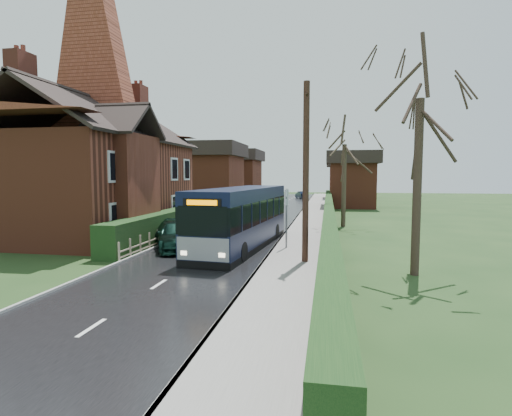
% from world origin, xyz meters
% --- Properties ---
extents(ground, '(140.00, 140.00, 0.00)m').
position_xyz_m(ground, '(0.00, 0.00, 0.00)').
color(ground, '#2D471E').
rests_on(ground, ground).
extents(road, '(6.00, 100.00, 0.02)m').
position_xyz_m(road, '(0.00, 10.00, 0.01)').
color(road, black).
rests_on(road, ground).
extents(pavement, '(2.50, 100.00, 0.14)m').
position_xyz_m(pavement, '(4.25, 10.00, 0.07)').
color(pavement, slate).
rests_on(pavement, ground).
extents(kerb_right, '(0.12, 100.00, 0.14)m').
position_xyz_m(kerb_right, '(3.05, 10.00, 0.07)').
color(kerb_right, gray).
rests_on(kerb_right, ground).
extents(kerb_left, '(0.12, 100.00, 0.10)m').
position_xyz_m(kerb_left, '(-3.05, 10.00, 0.05)').
color(kerb_left, gray).
rests_on(kerb_left, ground).
extents(front_hedge, '(1.20, 16.00, 1.60)m').
position_xyz_m(front_hedge, '(-3.90, 5.00, 0.80)').
color(front_hedge, black).
rests_on(front_hedge, ground).
extents(picket_fence, '(0.10, 16.00, 0.90)m').
position_xyz_m(picket_fence, '(-3.15, 5.00, 0.45)').
color(picket_fence, gray).
rests_on(picket_fence, ground).
extents(right_wall_hedge, '(0.60, 50.00, 1.80)m').
position_xyz_m(right_wall_hedge, '(5.80, 10.00, 1.02)').
color(right_wall_hedge, brown).
rests_on(right_wall_hedge, ground).
extents(brick_house, '(9.30, 14.60, 10.30)m').
position_xyz_m(brick_house, '(-8.73, 4.78, 4.38)').
color(brick_house, brown).
rests_on(brick_house, ground).
extents(bus, '(3.32, 10.47, 3.13)m').
position_xyz_m(bus, '(1.33, 1.39, 1.55)').
color(bus, black).
rests_on(bus, ground).
extents(car_silver, '(1.84, 3.76, 1.24)m').
position_xyz_m(car_silver, '(-1.50, 4.57, 0.62)').
color(car_silver, '#ABAAAF').
rests_on(car_silver, ground).
extents(car_green, '(3.94, 5.12, 1.38)m').
position_xyz_m(car_green, '(-1.97, 0.54, 0.69)').
color(car_green, '#102C24').
rests_on(car_green, ground).
extents(car_distant, '(2.43, 3.79, 1.18)m').
position_xyz_m(car_distant, '(1.58, 45.83, 0.59)').
color(car_distant, black).
rests_on(car_distant, ground).
extents(bus_stop_sign, '(0.16, 0.47, 3.11)m').
position_xyz_m(bus_stop_sign, '(3.69, 1.12, 2.05)').
color(bus_stop_sign, slate).
rests_on(bus_stop_sign, ground).
extents(telegraph_pole, '(0.26, 0.98, 7.62)m').
position_xyz_m(telegraph_pole, '(4.80, -1.95, 3.86)').
color(telegraph_pole, black).
rests_on(telegraph_pole, ground).
extents(tree_right_near, '(4.36, 4.36, 9.42)m').
position_xyz_m(tree_right_near, '(9.00, -2.98, 7.04)').
color(tree_right_near, '#33251E').
rests_on(tree_right_near, ground).
extents(tree_right_far, '(4.45, 4.45, 8.59)m').
position_xyz_m(tree_right_far, '(6.87, 11.12, 6.42)').
color(tree_right_far, '#362B20').
rests_on(tree_right_far, ground).
extents(tree_house_side, '(4.51, 4.51, 10.25)m').
position_xyz_m(tree_house_side, '(-11.35, 15.10, 7.66)').
color(tree_house_side, '#3D3024').
rests_on(tree_house_side, ground).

